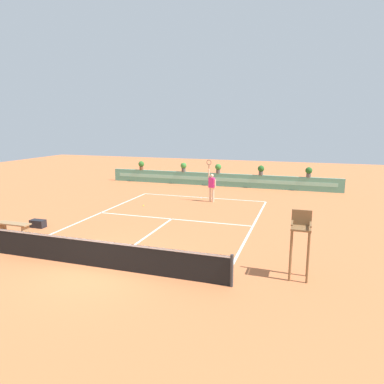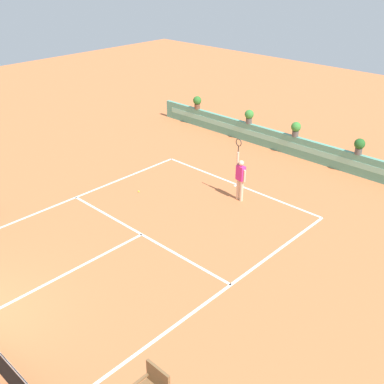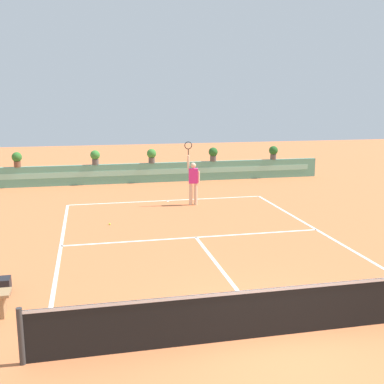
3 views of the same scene
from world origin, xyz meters
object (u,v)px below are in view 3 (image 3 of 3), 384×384
object	(u,v)px
potted_plant_far_left	(17,158)
potted_plant_far_right	(273,152)
potted_plant_centre	(152,155)
potted_plant_left	(95,156)
tennis_player	(193,179)
tennis_ball_near_baseline	(110,224)
potted_plant_right	(213,153)

from	to	relation	value
potted_plant_far_left	potted_plant_far_right	size ratio (longest dim) A/B	1.00
potted_plant_centre	potted_plant_left	size ratio (longest dim) A/B	1.00
tennis_player	potted_plant_left	size ratio (longest dim) A/B	3.57
potted_plant_centre	potted_plant_far_right	world-z (taller)	same
tennis_player	potted_plant_far_right	distance (m)	7.91
tennis_player	tennis_ball_near_baseline	size ratio (longest dim) A/B	38.01
tennis_player	potted_plant_left	world-z (taller)	tennis_player
potted_plant_left	potted_plant_right	size ratio (longest dim) A/B	1.00
tennis_ball_near_baseline	potted_plant_far_right	world-z (taller)	potted_plant_far_right
tennis_ball_near_baseline	potted_plant_centre	size ratio (longest dim) A/B	0.09
potted_plant_right	potted_plant_centre	bearing A→B (deg)	180.00
potted_plant_far_right	tennis_player	bearing A→B (deg)	-135.77
tennis_ball_near_baseline	potted_plant_centre	world-z (taller)	potted_plant_centre
tennis_ball_near_baseline	tennis_player	bearing A→B (deg)	34.52
potted_plant_centre	tennis_ball_near_baseline	bearing A→B (deg)	-107.78
potted_plant_left	potted_plant_far_left	bearing A→B (deg)	180.00
tennis_ball_near_baseline	potted_plant_right	xyz separation A→B (m)	(5.79, 7.91, 1.38)
potted_plant_left	potted_plant_far_right	world-z (taller)	same
tennis_ball_near_baseline	potted_plant_left	world-z (taller)	potted_plant_left
potted_plant_centre	potted_plant_far_right	size ratio (longest dim) A/B	1.00
tennis_player	tennis_ball_near_baseline	bearing A→B (deg)	-145.48
tennis_player	potted_plant_centre	world-z (taller)	tennis_player
potted_plant_far_right	tennis_ball_near_baseline	bearing A→B (deg)	-139.15
tennis_ball_near_baseline	potted_plant_left	size ratio (longest dim) A/B	0.09
tennis_ball_near_baseline	potted_plant_right	world-z (taller)	potted_plant_right
tennis_player	potted_plant_far_right	size ratio (longest dim) A/B	3.57
tennis_player	tennis_ball_near_baseline	world-z (taller)	tennis_player
tennis_ball_near_baseline	potted_plant_far_left	size ratio (longest dim) A/B	0.09
tennis_player	potted_plant_centre	size ratio (longest dim) A/B	3.57
potted_plant_centre	potted_plant_left	world-z (taller)	same
potted_plant_far_left	potted_plant_right	world-z (taller)	same
tennis_player	potted_plant_far_left	distance (m)	9.28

